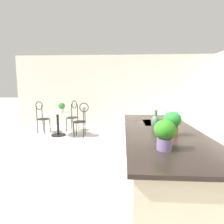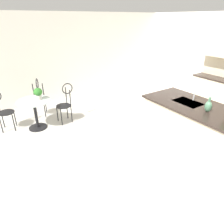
{
  "view_description": "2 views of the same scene",
  "coord_description": "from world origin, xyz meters",
  "px_view_note": "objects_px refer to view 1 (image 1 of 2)",
  "views": [
    {
      "loc": [
        2.99,
        0.29,
        1.57
      ],
      "look_at": [
        -1.41,
        0.02,
        0.93
      ],
      "focal_mm": 29.88,
      "sensor_mm": 36.0,
      "label": 1
    },
    {
      "loc": [
        2.1,
        -2.63,
        2.54
      ],
      "look_at": [
        -0.85,
        -0.66,
        0.85
      ],
      "focal_mm": 32.12,
      "sensor_mm": 36.0,
      "label": 2
    }
  ],
  "objects_px": {
    "potted_plant_counter_far": "(165,133)",
    "potted_plant_counter_near": "(172,122)",
    "potted_plant_on_table": "(62,107)",
    "chair_toward_desk": "(73,114)",
    "bistro_table": "(58,121)",
    "vase_on_counter": "(155,122)",
    "chair_near_window": "(81,118)",
    "chair_by_island": "(42,116)"
  },
  "relations": [
    {
      "from": "potted_plant_on_table",
      "to": "potted_plant_counter_far",
      "type": "xyz_separation_m",
      "value": [
        3.77,
        2.31,
        0.19
      ]
    },
    {
      "from": "potted_plant_counter_far",
      "to": "potted_plant_counter_near",
      "type": "xyz_separation_m",
      "value": [
        -0.55,
        0.22,
        0.0
      ]
    },
    {
      "from": "bistro_table",
      "to": "potted_plant_on_table",
      "type": "height_order",
      "value": "potted_plant_on_table"
    },
    {
      "from": "potted_plant_counter_near",
      "to": "chair_near_window",
      "type": "bearing_deg",
      "value": -148.77
    },
    {
      "from": "potted_plant_on_table",
      "to": "vase_on_counter",
      "type": "distance_m",
      "value": 3.72
    },
    {
      "from": "potted_plant_on_table",
      "to": "vase_on_counter",
      "type": "xyz_separation_m",
      "value": [
        2.87,
        2.37,
        0.13
      ]
    },
    {
      "from": "potted_plant_counter_near",
      "to": "vase_on_counter",
      "type": "distance_m",
      "value": 0.39
    },
    {
      "from": "potted_plant_counter_near",
      "to": "vase_on_counter",
      "type": "relative_size",
      "value": 1.09
    },
    {
      "from": "bistro_table",
      "to": "vase_on_counter",
      "type": "xyz_separation_m",
      "value": [
        2.86,
        2.51,
        0.58
      ]
    },
    {
      "from": "chair_toward_desk",
      "to": "bistro_table",
      "type": "bearing_deg",
      "value": -22.21
    },
    {
      "from": "chair_near_window",
      "to": "vase_on_counter",
      "type": "height_order",
      "value": "vase_on_counter"
    },
    {
      "from": "potted_plant_on_table",
      "to": "potted_plant_counter_near",
      "type": "xyz_separation_m",
      "value": [
        3.22,
        2.52,
        0.2
      ]
    },
    {
      "from": "potted_plant_counter_far",
      "to": "potted_plant_counter_near",
      "type": "height_order",
      "value": "potted_plant_counter_near"
    },
    {
      "from": "chair_near_window",
      "to": "potted_plant_counter_near",
      "type": "relative_size",
      "value": 3.32
    },
    {
      "from": "chair_toward_desk",
      "to": "potted_plant_on_table",
      "type": "relative_size",
      "value": 3.65
    },
    {
      "from": "vase_on_counter",
      "to": "chair_toward_desk",
      "type": "bearing_deg",
      "value": -148.11
    },
    {
      "from": "chair_by_island",
      "to": "bistro_table",
      "type": "bearing_deg",
      "value": 62.42
    },
    {
      "from": "potted_plant_on_table",
      "to": "potted_plant_counter_near",
      "type": "relative_size",
      "value": 0.91
    },
    {
      "from": "chair_near_window",
      "to": "potted_plant_on_table",
      "type": "xyz_separation_m",
      "value": [
        -0.07,
        -0.62,
        0.33
      ]
    },
    {
      "from": "chair_toward_desk",
      "to": "vase_on_counter",
      "type": "bearing_deg",
      "value": 31.89
    },
    {
      "from": "chair_toward_desk",
      "to": "vase_on_counter",
      "type": "relative_size",
      "value": 3.62
    },
    {
      "from": "chair_by_island",
      "to": "chair_near_window",
      "type": "bearing_deg",
      "value": 74.06
    },
    {
      "from": "potted_plant_on_table",
      "to": "potted_plant_counter_near",
      "type": "distance_m",
      "value": 4.09
    },
    {
      "from": "chair_near_window",
      "to": "chair_by_island",
      "type": "bearing_deg",
      "value": -105.94
    },
    {
      "from": "chair_toward_desk",
      "to": "potted_plant_on_table",
      "type": "xyz_separation_m",
      "value": [
        0.7,
        -0.15,
        0.33
      ]
    },
    {
      "from": "chair_toward_desk",
      "to": "chair_near_window",
      "type": "bearing_deg",
      "value": 31.03
    },
    {
      "from": "chair_toward_desk",
      "to": "potted_plant_counter_near",
      "type": "distance_m",
      "value": 4.61
    },
    {
      "from": "chair_toward_desk",
      "to": "potted_plant_counter_near",
      "type": "height_order",
      "value": "potted_plant_counter_near"
    },
    {
      "from": "potted_plant_counter_near",
      "to": "potted_plant_on_table",
      "type": "bearing_deg",
      "value": -141.9
    },
    {
      "from": "potted_plant_counter_far",
      "to": "potted_plant_on_table",
      "type": "bearing_deg",
      "value": -148.51
    },
    {
      "from": "potted_plant_on_table",
      "to": "potted_plant_counter_far",
      "type": "height_order",
      "value": "potted_plant_counter_far"
    },
    {
      "from": "chair_near_window",
      "to": "potted_plant_counter_near",
      "type": "xyz_separation_m",
      "value": [
        3.15,
        1.91,
        0.53
      ]
    },
    {
      "from": "chair_near_window",
      "to": "vase_on_counter",
      "type": "xyz_separation_m",
      "value": [
        2.8,
        1.76,
        0.46
      ]
    },
    {
      "from": "chair_near_window",
      "to": "potted_plant_counter_far",
      "type": "distance_m",
      "value": 4.1
    },
    {
      "from": "chair_toward_desk",
      "to": "potted_plant_counter_far",
      "type": "xyz_separation_m",
      "value": [
        4.47,
        2.16,
        0.52
      ]
    },
    {
      "from": "chair_toward_desk",
      "to": "potted_plant_on_table",
      "type": "height_order",
      "value": "chair_toward_desk"
    },
    {
      "from": "potted_plant_on_table",
      "to": "chair_by_island",
      "type": "bearing_deg",
      "value": -112.56
    },
    {
      "from": "potted_plant_on_table",
      "to": "chair_near_window",
      "type": "bearing_deg",
      "value": 83.29
    },
    {
      "from": "bistro_table",
      "to": "chair_toward_desk",
      "type": "distance_m",
      "value": 0.78
    },
    {
      "from": "chair_toward_desk",
      "to": "potted_plant_counter_near",
      "type": "relative_size",
      "value": 3.32
    },
    {
      "from": "chair_toward_desk",
      "to": "vase_on_counter",
      "type": "xyz_separation_m",
      "value": [
        3.57,
        2.22,
        0.46
      ]
    },
    {
      "from": "bistro_table",
      "to": "chair_near_window",
      "type": "xyz_separation_m",
      "value": [
        0.06,
        0.76,
        0.13
      ]
    }
  ]
}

